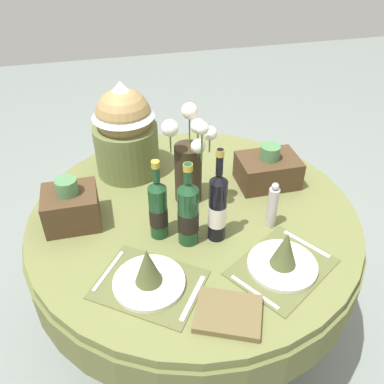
% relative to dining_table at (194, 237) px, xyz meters
% --- Properties ---
extents(ground, '(8.00, 8.00, 0.00)m').
position_rel_dining_table_xyz_m(ground, '(0.00, 0.00, -0.60)').
color(ground, gray).
extents(dining_table, '(1.34, 1.34, 0.74)m').
position_rel_dining_table_xyz_m(dining_table, '(0.00, 0.00, 0.00)').
color(dining_table, olive).
rests_on(dining_table, ground).
extents(place_setting_left, '(0.43, 0.41, 0.16)m').
position_rel_dining_table_xyz_m(place_setting_left, '(-0.23, -0.33, 0.18)').
color(place_setting_left, brown).
rests_on(place_setting_left, dining_table).
extents(place_setting_right, '(0.43, 0.40, 0.16)m').
position_rel_dining_table_xyz_m(place_setting_right, '(0.23, -0.36, 0.18)').
color(place_setting_right, brown).
rests_on(place_setting_right, dining_table).
extents(flower_vase, '(0.20, 0.19, 0.41)m').
position_rel_dining_table_xyz_m(flower_vase, '(0.00, 0.09, 0.32)').
color(flower_vase, '#332819').
rests_on(flower_vase, dining_table).
extents(wine_bottle_left, '(0.07, 0.07, 0.38)m').
position_rel_dining_table_xyz_m(wine_bottle_left, '(0.05, -0.15, 0.28)').
color(wine_bottle_left, black).
rests_on(wine_bottle_left, dining_table).
extents(wine_bottle_centre, '(0.08, 0.08, 0.34)m').
position_rel_dining_table_xyz_m(wine_bottle_centre, '(-0.06, -0.15, 0.27)').
color(wine_bottle_centre, '#194223').
rests_on(wine_bottle_centre, dining_table).
extents(wine_bottle_right, '(0.07, 0.07, 0.33)m').
position_rel_dining_table_xyz_m(wine_bottle_right, '(-0.16, -0.09, 0.26)').
color(wine_bottle_right, '#194223').
rests_on(wine_bottle_right, dining_table).
extents(pepper_mill, '(0.04, 0.04, 0.20)m').
position_rel_dining_table_xyz_m(pepper_mill, '(0.27, -0.14, 0.23)').
color(pepper_mill, '#B7B2AD').
rests_on(pepper_mill, dining_table).
extents(book_on_table, '(0.25, 0.23, 0.02)m').
position_rel_dining_table_xyz_m(book_on_table, '(-0.01, -0.51, 0.14)').
color(book_on_table, brown).
rests_on(book_on_table, dining_table).
extents(gift_tub_back_left, '(0.28, 0.28, 0.43)m').
position_rel_dining_table_xyz_m(gift_tub_back_left, '(-0.22, 0.36, 0.36)').
color(gift_tub_back_left, olive).
rests_on(gift_tub_back_left, dining_table).
extents(woven_basket_side_left, '(0.20, 0.18, 0.20)m').
position_rel_dining_table_xyz_m(woven_basket_side_left, '(-0.47, 0.05, 0.21)').
color(woven_basket_side_left, '#47331E').
rests_on(woven_basket_side_left, dining_table).
extents(woven_basket_side_right, '(0.25, 0.18, 0.19)m').
position_rel_dining_table_xyz_m(woven_basket_side_right, '(0.36, 0.13, 0.20)').
color(woven_basket_side_right, '#47331E').
rests_on(woven_basket_side_right, dining_table).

